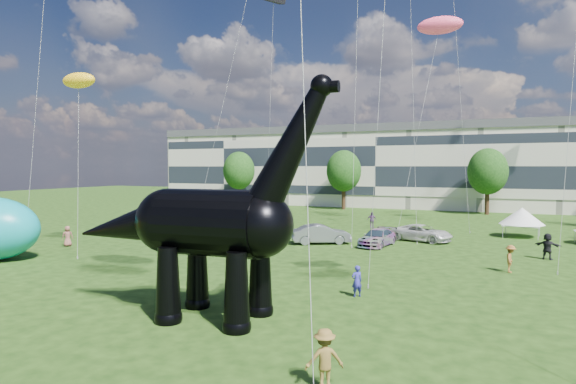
% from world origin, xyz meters
% --- Properties ---
extents(ground, '(220.00, 220.00, 0.00)m').
position_xyz_m(ground, '(0.00, 0.00, 0.00)').
color(ground, '#16330C').
rests_on(ground, ground).
extents(terrace_row, '(78.00, 11.00, 12.00)m').
position_xyz_m(terrace_row, '(-8.00, 62.00, 6.00)').
color(terrace_row, beige).
rests_on(terrace_row, ground).
extents(tree_far_left, '(5.20, 5.20, 9.44)m').
position_xyz_m(tree_far_left, '(-30.00, 53.00, 6.29)').
color(tree_far_left, '#382314').
rests_on(tree_far_left, ground).
extents(tree_mid_left, '(5.20, 5.20, 9.44)m').
position_xyz_m(tree_mid_left, '(-12.00, 53.00, 6.29)').
color(tree_mid_left, '#382314').
rests_on(tree_mid_left, ground).
extents(tree_mid_right, '(5.20, 5.20, 9.44)m').
position_xyz_m(tree_mid_right, '(8.00, 53.00, 6.29)').
color(tree_mid_right, '#382314').
rests_on(tree_mid_right, ground).
extents(dinosaur_sculpture, '(12.61, 3.61, 10.31)m').
position_xyz_m(dinosaur_sculpture, '(-2.26, 0.47, 3.89)').
color(dinosaur_sculpture, black).
rests_on(dinosaur_sculpture, ground).
extents(car_silver, '(3.26, 5.09, 1.61)m').
position_xyz_m(car_silver, '(-17.98, 24.63, 0.81)').
color(car_silver, '#B6B5BA').
rests_on(car_silver, ground).
extents(car_grey, '(5.09, 3.91, 1.61)m').
position_xyz_m(car_grey, '(-4.24, 20.96, 0.81)').
color(car_grey, gray).
rests_on(car_grey, ground).
extents(car_white, '(5.62, 3.84, 1.43)m').
position_xyz_m(car_white, '(3.29, 25.70, 0.71)').
color(car_white, silver).
rests_on(car_white, ground).
extents(car_dark, '(2.59, 4.96, 1.37)m').
position_xyz_m(car_dark, '(0.34, 21.69, 0.69)').
color(car_dark, '#595960').
rests_on(car_dark, ground).
extents(gazebo_near, '(4.26, 4.26, 2.70)m').
position_xyz_m(gazebo_near, '(11.28, 31.85, 1.90)').
color(gazebo_near, white).
rests_on(gazebo_near, ground).
extents(gazebo_left, '(3.76, 3.76, 2.51)m').
position_xyz_m(gazebo_left, '(-21.00, 23.90, 1.76)').
color(gazebo_left, white).
rests_on(gazebo_left, ground).
extents(visitors, '(47.96, 37.62, 1.84)m').
position_xyz_m(visitors, '(-1.51, 15.97, 0.86)').
color(visitors, '#95544A').
rests_on(visitors, ground).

